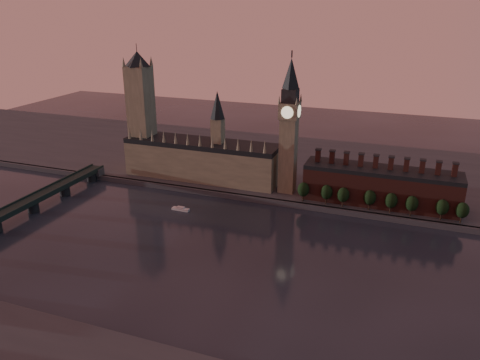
% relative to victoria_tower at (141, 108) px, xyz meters
% --- Properties ---
extents(ground, '(900.00, 900.00, 0.00)m').
position_rel_victoria_tower_xyz_m(ground, '(120.00, -115.00, -59.09)').
color(ground, black).
rests_on(ground, ground).
extents(north_bank, '(900.00, 182.00, 4.00)m').
position_rel_victoria_tower_xyz_m(north_bank, '(120.00, 63.04, -57.09)').
color(north_bank, '#404044').
rests_on(north_bank, ground).
extents(palace_of_westminster, '(130.00, 30.30, 74.00)m').
position_rel_victoria_tower_xyz_m(palace_of_westminster, '(55.59, -0.09, -37.46)').
color(palace_of_westminster, gray).
rests_on(palace_of_westminster, north_bank).
extents(victoria_tower, '(24.00, 24.00, 108.00)m').
position_rel_victoria_tower_xyz_m(victoria_tower, '(0.00, 0.00, 0.00)').
color(victoria_tower, gray).
rests_on(victoria_tower, north_bank).
extents(big_ben, '(15.00, 15.00, 107.00)m').
position_rel_victoria_tower_xyz_m(big_ben, '(130.00, -5.00, -2.26)').
color(big_ben, gray).
rests_on(big_ben, north_bank).
extents(chimney_block, '(110.00, 25.00, 37.00)m').
position_rel_victoria_tower_xyz_m(chimney_block, '(200.00, -5.00, -41.27)').
color(chimney_block, '#542620').
rests_on(chimney_block, north_bank).
extents(embankment_tree_0, '(8.60, 8.60, 14.88)m').
position_rel_victoria_tower_xyz_m(embankment_tree_0, '(146.59, -20.94, -45.62)').
color(embankment_tree_0, black).
rests_on(embankment_tree_0, north_bank).
extents(embankment_tree_1, '(8.60, 8.60, 14.88)m').
position_rel_victoria_tower_xyz_m(embankment_tree_1, '(163.57, -20.33, -45.62)').
color(embankment_tree_1, black).
rests_on(embankment_tree_1, north_bank).
extents(embankment_tree_2, '(8.60, 8.60, 14.88)m').
position_rel_victoria_tower_xyz_m(embankment_tree_2, '(175.74, -21.23, -45.62)').
color(embankment_tree_2, black).
rests_on(embankment_tree_2, north_bank).
extents(embankment_tree_3, '(8.60, 8.60, 14.88)m').
position_rel_victoria_tower_xyz_m(embankment_tree_3, '(194.09, -20.03, -45.62)').
color(embankment_tree_3, black).
rests_on(embankment_tree_3, north_bank).
extents(embankment_tree_4, '(8.60, 8.60, 14.88)m').
position_rel_victoria_tower_xyz_m(embankment_tree_4, '(208.62, -20.30, -45.62)').
color(embankment_tree_4, black).
rests_on(embankment_tree_4, north_bank).
extents(embankment_tree_5, '(8.60, 8.60, 14.88)m').
position_rel_victoria_tower_xyz_m(embankment_tree_5, '(222.26, -20.83, -45.62)').
color(embankment_tree_5, black).
rests_on(embankment_tree_5, north_bank).
extents(embankment_tree_6, '(8.60, 8.60, 14.88)m').
position_rel_victoria_tower_xyz_m(embankment_tree_6, '(241.65, -20.39, -45.62)').
color(embankment_tree_6, black).
rests_on(embankment_tree_6, north_bank).
extents(embankment_tree_7, '(8.60, 8.60, 14.88)m').
position_rel_victoria_tower_xyz_m(embankment_tree_7, '(254.01, -21.18, -45.62)').
color(embankment_tree_7, black).
rests_on(embankment_tree_7, north_bank).
extents(westminster_bridge, '(14.00, 200.00, 11.55)m').
position_rel_victoria_tower_xyz_m(westminster_bridge, '(-35.00, -117.70, -51.65)').
color(westminster_bridge, black).
rests_on(westminster_bridge, ground).
extents(river_boat, '(13.39, 4.14, 2.66)m').
position_rel_victoria_tower_xyz_m(river_boat, '(64.23, -58.69, -58.07)').
color(river_boat, silver).
rests_on(river_boat, ground).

